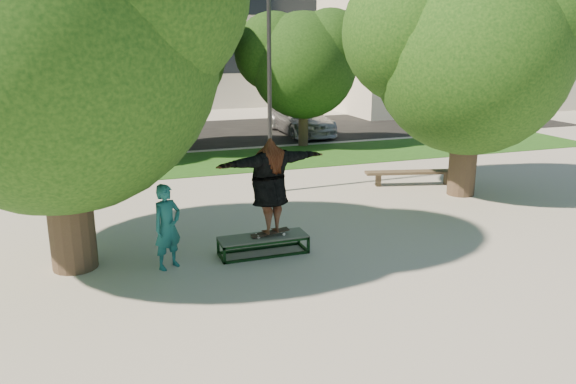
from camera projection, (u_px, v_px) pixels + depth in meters
name	position (u px, v px, depth m)	size (l,w,h in m)	color
ground	(299.00, 258.00, 11.21)	(120.00, 120.00, 0.00)	#A19D94
grass_strip	(232.00, 161.00, 20.17)	(30.00, 4.00, 0.02)	#1B4413
asphalt_strip	(177.00, 135.00, 25.76)	(40.00, 8.00, 0.01)	black
tree_left	(45.00, 28.00, 9.66)	(6.96, 5.95, 7.12)	#38281E
tree_right	(468.00, 45.00, 14.84)	(6.24, 5.33, 6.51)	#38281E
bg_tree_mid	(158.00, 45.00, 20.80)	(5.76, 4.92, 6.24)	#38281E
bg_tree_right	(302.00, 59.00, 22.24)	(5.04, 4.31, 5.43)	#38281E
lamppost	(269.00, 81.00, 15.25)	(0.25, 0.15, 6.11)	#2D2D30
side_building	(441.00, 43.00, 35.97)	(15.00, 10.00, 8.00)	silver
grind_box	(263.00, 245.00, 11.41)	(1.80, 0.60, 0.38)	black
skater_rig	(270.00, 186.00, 11.13)	(2.46, 1.14, 2.01)	white
bystander	(167.00, 227.00, 10.56)	(0.60, 0.39, 1.65)	#185E5E
bench	(413.00, 173.00, 16.76)	(2.88, 1.07, 0.44)	brown
car_silver_a	(96.00, 128.00, 23.34)	(1.62, 4.03, 1.37)	silver
car_dark	(135.00, 125.00, 23.41)	(1.64, 4.71, 1.55)	black
car_grey	(133.00, 127.00, 23.63)	(2.28, 4.94, 1.37)	#555559
car_silver_b	(300.00, 118.00, 25.95)	(2.02, 4.98, 1.45)	#B1B1B6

